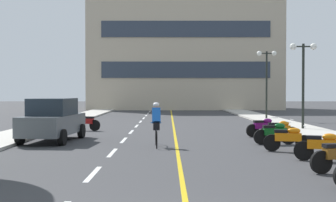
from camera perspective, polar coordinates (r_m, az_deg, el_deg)
The scene contains 26 objects.
ground_plane at distance 26.60m, azimuth 0.06°, elevation -3.34°, with size 140.00×140.00×0.00m, color #38383A.
curb_left at distance 30.43m, azimuth -13.66°, elevation -2.69°, with size 2.40×72.00×0.12m, color #B7B2A8.
curb_right at distance 30.47m, azimuth 13.72°, elevation -2.68°, with size 2.40×72.00×0.12m, color #B7B2A8.
lane_dash_1 at distance 11.87m, azimuth -9.54°, elevation -9.04°, with size 0.14×2.20×0.01m, color silver.
lane_dash_2 at distance 15.78m, azimuth -7.15°, elevation -6.48°, with size 0.14×2.20×0.01m, color silver.
lane_dash_3 at distance 19.73m, azimuth -5.72°, elevation -4.93°, with size 0.14×2.20×0.01m, color silver.
lane_dash_4 at distance 23.69m, azimuth -4.77°, elevation -3.90°, with size 0.14×2.20×0.01m, color silver.
lane_dash_5 at distance 27.67m, azimuth -4.10°, elevation -3.16°, with size 0.14×2.20×0.01m, color silver.
lane_dash_6 at distance 31.65m, azimuth -3.60°, elevation -2.61°, with size 0.14×2.20×0.01m, color silver.
lane_dash_7 at distance 35.63m, azimuth -3.21°, elevation -2.18°, with size 0.14×2.20×0.01m, color silver.
lane_dash_8 at distance 39.62m, azimuth -2.90°, elevation -1.84°, with size 0.14×2.20×0.01m, color silver.
lane_dash_9 at distance 43.61m, azimuth -2.64°, elevation -1.56°, with size 0.14×2.20×0.01m, color silver.
lane_dash_10 at distance 47.60m, azimuth -2.43°, elevation -1.33°, with size 0.14×2.20×0.01m, color silver.
lane_dash_11 at distance 51.60m, azimuth -2.25°, elevation -1.13°, with size 0.14×2.20×0.01m, color silver.
centre_line_yellow at distance 29.60m, azimuth 0.52°, elevation -2.87°, with size 0.12×66.00×0.01m, color gold.
office_building at distance 55.19m, azimuth 1.95°, elevation 6.88°, with size 22.42×8.84×15.12m.
street_lamp_mid at distance 25.42m, azimuth 16.56°, elevation 4.35°, with size 1.46×0.36×4.59m.
street_lamp_far at distance 34.45m, azimuth 12.20°, elevation 3.98°, with size 1.46×0.36×5.00m.
parked_car_near at distance 19.72m, azimuth -14.43°, elevation -2.30°, with size 2.18×4.32×1.82m.
motorcycle_3 at distance 14.48m, azimuth 18.85°, elevation -5.35°, with size 1.65×0.76×0.92m.
motorcycle_4 at distance 16.39m, azimuth 14.81°, elevation -4.57°, with size 1.68×0.64×0.92m.
motorcycle_5 at distance 18.49m, azimuth 13.23°, elevation -3.91°, with size 1.70×0.60×0.92m.
motorcycle_6 at distance 19.98m, azimuth 13.76°, elevation -3.53°, with size 1.70×0.60×0.92m.
motorcycle_7 at distance 21.53m, azimuth 11.85°, elevation -3.18°, with size 1.68×0.65×0.92m.
motorcycle_8 at distance 24.71m, azimuth -10.51°, elevation -2.61°, with size 1.66×0.74×0.92m.
cyclist_rider at distance 17.30m, azimuth -1.61°, elevation -2.85°, with size 0.42×1.77×1.71m.
Camera 1 is at (-0.08, -5.52, 2.11)m, focal length 48.37 mm.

